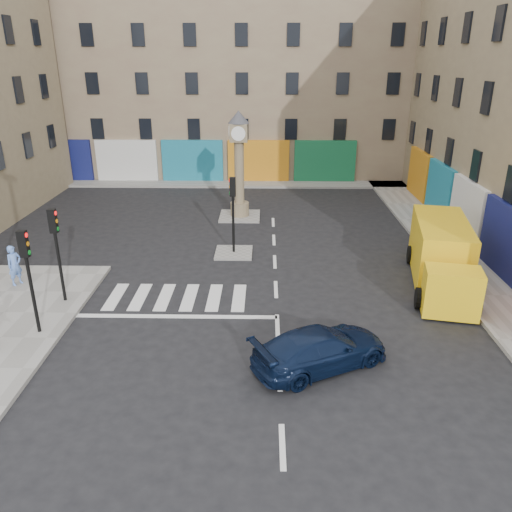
{
  "coord_description": "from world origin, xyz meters",
  "views": [
    {
      "loc": [
        -0.47,
        -14.77,
        9.07
      ],
      "look_at": [
        -0.81,
        2.76,
        2.0
      ],
      "focal_mm": 35.0,
      "sensor_mm": 36.0,
      "label": 1
    }
  ],
  "objects_px": {
    "clock_pillar": "(239,158)",
    "pedestrian_blue": "(15,265)",
    "navy_sedan": "(321,348)",
    "traffic_light_left_near": "(27,266)",
    "traffic_light_left_far": "(56,241)",
    "yellow_van": "(442,255)",
    "traffic_light_island": "(233,203)"
  },
  "relations": [
    {
      "from": "clock_pillar",
      "to": "pedestrian_blue",
      "type": "height_order",
      "value": "clock_pillar"
    },
    {
      "from": "navy_sedan",
      "to": "traffic_light_left_near",
      "type": "bearing_deg",
      "value": 51.84
    },
    {
      "from": "clock_pillar",
      "to": "navy_sedan",
      "type": "distance_m",
      "value": 16.1
    },
    {
      "from": "clock_pillar",
      "to": "traffic_light_left_far",
      "type": "bearing_deg",
      "value": -118.94
    },
    {
      "from": "clock_pillar",
      "to": "yellow_van",
      "type": "height_order",
      "value": "clock_pillar"
    },
    {
      "from": "navy_sedan",
      "to": "pedestrian_blue",
      "type": "distance_m",
      "value": 13.32
    },
    {
      "from": "traffic_light_island",
      "to": "pedestrian_blue",
      "type": "distance_m",
      "value": 9.82
    },
    {
      "from": "traffic_light_left_near",
      "to": "navy_sedan",
      "type": "bearing_deg",
      "value": -10.02
    },
    {
      "from": "traffic_light_left_far",
      "to": "traffic_light_island",
      "type": "relative_size",
      "value": 1.0
    },
    {
      "from": "traffic_light_left_far",
      "to": "yellow_van",
      "type": "height_order",
      "value": "traffic_light_left_far"
    },
    {
      "from": "traffic_light_left_near",
      "to": "pedestrian_blue",
      "type": "height_order",
      "value": "traffic_light_left_near"
    },
    {
      "from": "clock_pillar",
      "to": "yellow_van",
      "type": "distance_m",
      "value": 13.01
    },
    {
      "from": "traffic_light_island",
      "to": "navy_sedan",
      "type": "xyz_separation_m",
      "value": [
        3.28,
        -9.49,
        -1.95
      ]
    },
    {
      "from": "traffic_light_left_near",
      "to": "traffic_light_left_far",
      "type": "bearing_deg",
      "value": 90.0
    },
    {
      "from": "clock_pillar",
      "to": "navy_sedan",
      "type": "height_order",
      "value": "clock_pillar"
    },
    {
      "from": "navy_sedan",
      "to": "traffic_light_left_far",
      "type": "bearing_deg",
      "value": 38.73
    },
    {
      "from": "clock_pillar",
      "to": "pedestrian_blue",
      "type": "bearing_deg",
      "value": -131.55
    },
    {
      "from": "traffic_light_left_near",
      "to": "traffic_light_left_far",
      "type": "relative_size",
      "value": 1.0
    },
    {
      "from": "clock_pillar",
      "to": "navy_sedan",
      "type": "bearing_deg",
      "value": -78.05
    },
    {
      "from": "yellow_van",
      "to": "clock_pillar",
      "type": "bearing_deg",
      "value": 145.63
    },
    {
      "from": "traffic_light_left_near",
      "to": "clock_pillar",
      "type": "distance_m",
      "value": 15.19
    },
    {
      "from": "traffic_light_left_far",
      "to": "navy_sedan",
      "type": "height_order",
      "value": "traffic_light_left_far"
    },
    {
      "from": "navy_sedan",
      "to": "pedestrian_blue",
      "type": "relative_size",
      "value": 2.6
    },
    {
      "from": "traffic_light_island",
      "to": "clock_pillar",
      "type": "bearing_deg",
      "value": 90.0
    },
    {
      "from": "yellow_van",
      "to": "traffic_light_left_near",
      "type": "bearing_deg",
      "value": -151.94
    },
    {
      "from": "traffic_light_island",
      "to": "clock_pillar",
      "type": "xyz_separation_m",
      "value": [
        0.0,
        6.0,
        0.96
      ]
    },
    {
      "from": "traffic_light_left_far",
      "to": "traffic_light_island",
      "type": "height_order",
      "value": "traffic_light_left_far"
    },
    {
      "from": "pedestrian_blue",
      "to": "navy_sedan",
      "type": "bearing_deg",
      "value": -84.17
    },
    {
      "from": "pedestrian_blue",
      "to": "clock_pillar",
      "type": "bearing_deg",
      "value": -11.22
    },
    {
      "from": "traffic_light_left_far",
      "to": "yellow_van",
      "type": "relative_size",
      "value": 0.52
    },
    {
      "from": "traffic_light_left_far",
      "to": "traffic_light_left_near",
      "type": "bearing_deg",
      "value": -90.0
    },
    {
      "from": "traffic_light_left_near",
      "to": "navy_sedan",
      "type": "height_order",
      "value": "traffic_light_left_near"
    }
  ]
}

